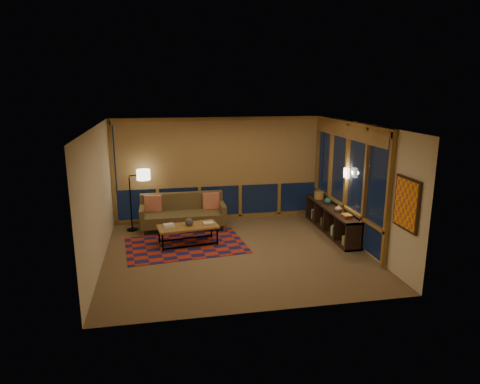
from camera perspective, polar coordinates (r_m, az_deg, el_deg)
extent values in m
cube|color=brown|center=(9.24, -0.48, -8.08)|extent=(5.50, 5.00, 0.01)
cube|color=#F1E6CE|center=(8.60, -0.52, 8.85)|extent=(5.50, 5.00, 0.01)
cube|color=beige|center=(11.23, -2.77, 3.08)|extent=(5.50, 0.01, 2.70)
cube|color=beige|center=(6.47, 3.46, -5.15)|extent=(5.50, 0.01, 2.70)
cube|color=beige|center=(8.77, -18.47, -0.73)|extent=(0.01, 5.00, 2.70)
cube|color=beige|center=(9.68, 15.74, 0.80)|extent=(0.01, 5.00, 2.70)
cube|color=#AB2A15|center=(9.70, -7.25, -7.04)|extent=(2.76, 1.99, 0.01)
sphere|color=black|center=(9.58, -6.79, -3.98)|extent=(0.23, 0.23, 0.18)
cylinder|color=#A9814A|center=(11.20, 10.49, -0.43)|extent=(0.29, 0.29, 0.18)
sphere|color=#1F6254|center=(10.72, 11.62, -1.18)|extent=(0.19, 0.19, 0.16)
imported|color=tan|center=(10.15, 12.98, -2.10)|extent=(0.17, 0.17, 0.17)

